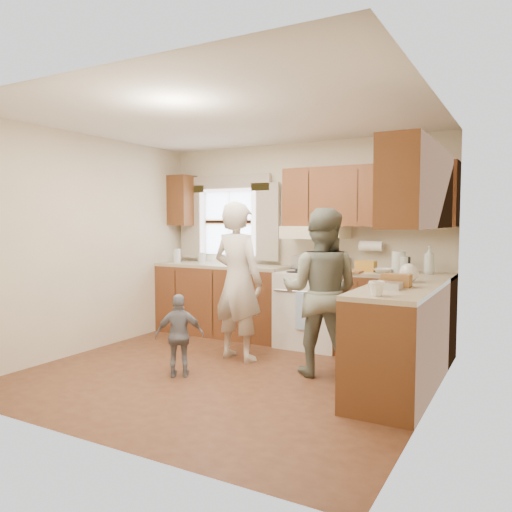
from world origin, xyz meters
The scene contains 6 objects.
room centered at (0.00, 0.00, 1.25)m, with size 3.80×3.80×3.80m.
kitchen_fixtures centered at (0.61, 1.08, 0.84)m, with size 3.80×2.25×2.15m.
stove centered at (0.30, 1.44, 0.47)m, with size 0.76×0.67×1.07m.
woman_left centered at (-0.18, 0.50, 0.86)m, with size 0.63×0.41×1.72m, color beige.
woman_right centered at (0.80, 0.45, 0.82)m, with size 0.80×0.62×1.64m, color #273C2B.
child centered at (-0.36, -0.29, 0.40)m, with size 0.47×0.20×0.81m, color slate.
Camera 1 is at (2.59, -4.10, 1.51)m, focal length 35.00 mm.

